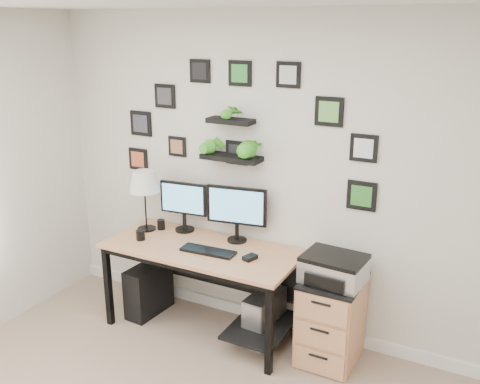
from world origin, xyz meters
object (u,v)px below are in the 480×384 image
Objects in this scene: table_lamp at (144,183)px; pc_tower_grey at (264,317)px; desk at (208,260)px; monitor_right at (237,209)px; file_cabinet at (331,320)px; pc_tower_black at (149,289)px; mug at (141,235)px; monitor_left at (184,203)px; printer at (334,269)px.

table_lamp is 1.22× the size of pc_tower_grey.
desk is 0.48m from monitor_right.
file_cabinet is (1.72, -0.02, -0.84)m from table_lamp.
table_lamp reaches higher than pc_tower_black.
pc_tower_black is (0.06, -0.10, -0.95)m from table_lamp.
mug is at bearing -170.04° from pc_tower_grey.
monitor_left is 0.85m from pc_tower_black.
table_lamp is at bearing 114.89° from mug.
monitor_left is 0.52m from monitor_right.
table_lamp reaches higher than monitor_left.
printer reaches higher than pc_tower_grey.
pc_tower_grey is 0.79m from printer.
monitor_left is 1.01× the size of pc_tower_grey.
desk is 0.61m from mug.
printer is (1.72, -0.04, -0.41)m from table_lamp.
pc_tower_black is at bearing -163.39° from monitor_right.
monitor_right reaches higher than printer.
monitor_right is 0.84m from mug.
mug is at bearing -166.39° from desk.
pc_tower_grey is at bearing -1.33° from table_lamp.
desk is 0.73m from pc_tower_black.
file_cabinet is 0.44m from printer.
monitor_left is 0.95× the size of printer.
mug is at bearing -173.94° from printer.
monitor_right is (0.16, 0.21, 0.40)m from desk.
monitor_left is 0.83× the size of table_lamp.
monitor_right is at bearing 25.27° from mug.
pc_tower_black is (-0.60, -0.02, -0.40)m from desk.
monitor_right is 0.95m from printer.
printer is at bearing 6.06° from mug.
pc_tower_black is 0.67× the size of file_cabinet.
printer reaches higher than pc_tower_black.
desk is 1.07m from printer.
pc_tower_grey is at bearing -10.31° from monitor_left.
monitor_right is 0.90m from pc_tower_grey.
table_lamp is (-0.67, 0.08, 0.55)m from desk.
file_cabinet is (0.89, -0.15, -0.70)m from monitor_right.
pc_tower_grey is (0.85, -0.15, -0.80)m from monitor_left.
pc_tower_grey is at bearing 7.85° from pc_tower_black.
mug is at bearing -154.73° from monitor_right.
pc_tower_black is at bearing -176.30° from pc_tower_grey.
pc_tower_black is at bearing 107.87° from mug.
monitor_right is 1.16× the size of pc_tower_grey.
monitor_right is at bearing 170.51° from file_cabinet.
desk reaches higher than pc_tower_black.
pc_tower_grey is (0.33, -0.16, -0.82)m from monitor_right.
monitor_left is 0.38m from table_lamp.
monitor_left is at bearing 150.09° from desk.
printer is at bearing -1.38° from table_lamp.
table_lamp is 0.80× the size of file_cabinet.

